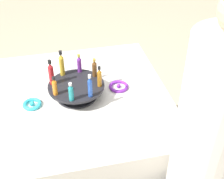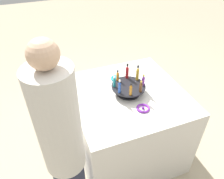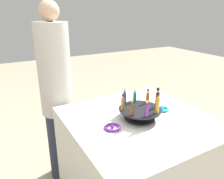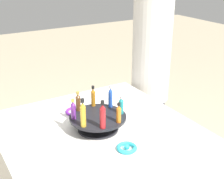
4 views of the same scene
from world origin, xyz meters
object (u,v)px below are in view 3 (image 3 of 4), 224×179
Objects in this scene: bottle_amber at (123,103)px; bottle_purple at (147,109)px; display_stand at (140,113)px; bottle_teal at (135,96)px; bottle_blue at (125,97)px; bottle_red at (157,98)px; bottle_orange at (148,97)px; ribbon_bow_teal at (163,109)px; bottle_gold at (158,104)px; bottle_brown at (132,108)px; ribbon_bow_purple at (112,127)px; person_figure at (57,98)px.

bottle_amber reaches higher than bottle_purple.
bottle_teal reaches higher than display_stand.
display_stand is 2.51× the size of bottle_amber.
bottle_red reaches higher than bottle_blue.
bottle_red is (0.23, -0.07, 0.01)m from bottle_amber.
bottle_orange is 0.23m from bottle_amber.
bottle_gold is at bearing -142.71° from ribbon_bow_teal.
bottle_orange is 1.05× the size of bottle_teal.
bottle_teal is 0.70× the size of bottle_red.
display_stand is at bearing -17.29° from bottle_amber.
bottle_brown is at bearing -84.79° from bottle_amber.
ribbon_bow_purple is at bearing 165.54° from bottle_brown.
bottle_brown is (-0.11, -0.06, 0.08)m from display_stand.
ribbon_bow_purple is at bearing 154.86° from bottle_purple.
person_figure is (-0.51, 0.58, -0.11)m from bottle_orange.
bottle_amber is at bearing 95.21° from bottle_brown.
ribbon_bow_teal is (0.23, 0.02, -0.04)m from display_stand.
bottle_red is at bearing -151.95° from ribbon_bow_teal.
display_stand is at bearing -173.85° from ribbon_bow_teal.
person_figure is at bearing 104.07° from ribbon_bow_purple.
bottle_teal is at bearing 95.21° from bottle_gold.
bottle_purple is 0.17m from bottle_red.
bottle_amber is 0.37m from ribbon_bow_teal.
bottle_gold is (0.09, 0.01, 0.02)m from bottle_purple.
bottle_gold is 1.51× the size of ribbon_bow_teal.
bottle_amber reaches higher than ribbon_bow_purple.
bottle_brown is 0.23m from bottle_red.
bottle_orange is 0.73× the size of bottle_red.
bottle_brown is (0.01, -0.09, -0.00)m from bottle_amber.
display_stand is 2.07× the size of bottle_red.
bottle_orange is at bearing 95.21° from bottle_red.
bottle_blue is 0.09m from bottle_amber.
bottle_orange is at bearing 9.08° from person_figure.
bottle_orange is 0.10m from bottle_red.
bottle_brown is 1.11× the size of ribbon_bow_teal.
person_figure is (-0.34, 0.53, -0.12)m from bottle_blue.
bottle_blue is at bearing 95.21° from bottle_purple.
ribbon_bow_teal is at bearing -1.86° from bottle_amber.
bottle_blue is 0.89× the size of bottle_red.
bottle_gold is 0.89m from person_figure.
bottle_teal is 0.23m from bottle_brown.
bottle_teal is at bearing 154.86° from ribbon_bow_teal.
bottle_gold is (0.16, -0.05, 0.02)m from bottle_brown.
ribbon_bow_teal is at bearing -14.46° from bottle_orange.
bottle_orange is at bearing 27.71° from bottle_brown.
bottle_red reaches higher than bottle_teal.
bottle_amber reaches higher than bottle_orange.
bottle_red is at bearing -84.79° from bottle_orange.
bottle_purple is 0.07× the size of person_figure.
bottle_blue is 0.08× the size of person_figure.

